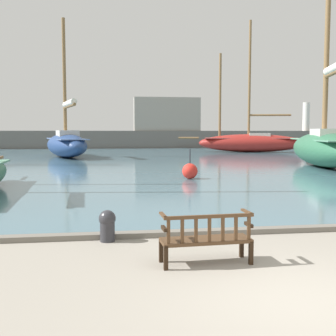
{
  "coord_description": "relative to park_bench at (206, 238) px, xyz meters",
  "views": [
    {
      "loc": [
        -2.67,
        -5.34,
        2.34
      ],
      "look_at": [
        -0.49,
        10.0,
        1.0
      ],
      "focal_mm": 45.0,
      "sensor_mm": 36.0,
      "label": 1
    }
  ],
  "objects": [
    {
      "name": "park_bench",
      "position": [
        0.0,
        0.0,
        0.0
      ],
      "size": [
        1.63,
        0.61,
        0.92
      ],
      "color": "black",
      "rests_on": "ground"
    },
    {
      "name": "ground_plane",
      "position": [
        0.97,
        -1.79,
        -0.47
      ],
      "size": [
        160.0,
        160.0,
        0.0
      ],
      "primitive_type": "plane",
      "color": "gray"
    },
    {
      "name": "sailboat_outer_starboard",
      "position": [
        13.92,
        37.6,
        0.8
      ],
      "size": [
        13.75,
        5.66,
        14.26
      ],
      "color": "maroon",
      "rests_on": "harbor_water"
    },
    {
      "name": "harbor_water",
      "position": [
        0.97,
        42.21,
        -0.43
      ],
      "size": [
        100.0,
        80.0,
        0.08
      ],
      "primitive_type": "cube",
      "color": "slate",
      "rests_on": "ground"
    },
    {
      "name": "quay_edge_kerb",
      "position": [
        0.97,
        2.06,
        -0.41
      ],
      "size": [
        40.0,
        0.3,
        0.12
      ],
      "primitive_type": "cube",
      "color": "slate",
      "rests_on": "ground"
    },
    {
      "name": "far_breakwater",
      "position": [
        2.34,
        51.19,
        1.51
      ],
      "size": [
        55.14,
        2.4,
        7.05
      ],
      "color": "#66605B",
      "rests_on": "ground"
    },
    {
      "name": "mooring_bollard",
      "position": [
        -1.74,
        1.81,
        -0.1
      ],
      "size": [
        0.36,
        0.36,
        0.68
      ],
      "color": "#2D2D33",
      "rests_on": "ground"
    },
    {
      "name": "channel_buoy",
      "position": [
        2.17,
        12.6,
        -0.01
      ],
      "size": [
        0.75,
        0.75,
        1.45
      ],
      "color": "red",
      "rests_on": "harbor_water"
    },
    {
      "name": "sailboat_centre_channel",
      "position": [
        12.25,
        18.44,
        1.01
      ],
      "size": [
        5.74,
        11.75,
        16.3
      ],
      "color": "#2D6647",
      "rests_on": "harbor_water"
    },
    {
      "name": "sailboat_mid_port",
      "position": [
        -5.4,
        31.37,
        0.84
      ],
      "size": [
        5.67,
        12.47,
        12.23
      ],
      "color": "navy",
      "rests_on": "harbor_water"
    }
  ]
}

